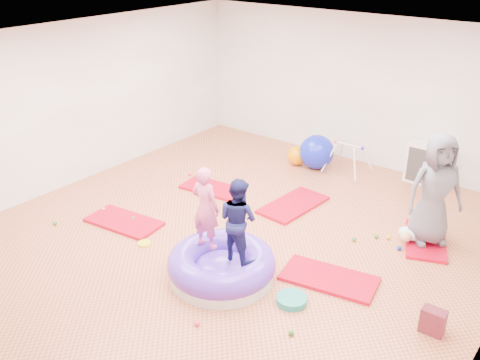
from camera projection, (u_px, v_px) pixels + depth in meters
The scene contains 19 objects.
room at pixel (226, 153), 7.13m from camera, with size 7.01×8.01×2.81m.
gym_mat_front_left at pixel (124, 222), 8.25m from camera, with size 1.17×0.59×0.05m, color #C10333.
gym_mat_mid_left at pixel (212, 188), 9.34m from camera, with size 1.08×0.54×0.04m, color #C10333.
gym_mat_center_back at pixel (293, 205), 8.76m from camera, with size 1.22×0.61×0.05m, color #C10333.
gym_mat_right at pixel (329, 279), 6.88m from camera, with size 1.21×0.60×0.05m, color #C10333.
gym_mat_rear_right at pixel (426, 240), 7.75m from camera, with size 1.10×0.55×0.05m, color #C10333.
inflatable_cushion at pixel (222, 266), 6.89m from camera, with size 1.40×1.40×0.44m.
child_pink at pixel (205, 204), 6.73m from camera, with size 0.41×0.27×1.12m, color #DE5482.
child_navy at pixel (238, 216), 6.48m from camera, with size 0.53×0.41×1.09m, color #151545.
adult_caregiver at pixel (435, 190), 7.37m from camera, with size 0.79×0.51×1.62m, color #5A5A61.
infant at pixel (409, 234), 7.66m from camera, with size 0.33×0.34×0.20m.
ball_pit_balls at pixel (244, 238), 7.79m from camera, with size 4.53×3.20×0.07m.
exercise_ball_blue at pixel (317, 152), 10.08m from camera, with size 0.65×0.65×0.65m, color #131FC1.
exercise_ball_orange at pixel (297, 156), 10.28m from camera, with size 0.37×0.37×0.37m, color orange.
infant_play_gym at pixel (348, 153), 9.88m from camera, with size 0.73×0.69×0.56m.
cube_shelf at pixel (428, 164), 9.44m from camera, with size 0.73×0.36×0.73m.
balance_disc at pixel (292, 300), 6.46m from camera, with size 0.38×0.38×0.08m, color teal.
backpack at pixel (433, 321), 5.93m from camera, with size 0.26×0.16×0.30m, color #AA2038.
yellow_toy at pixel (144, 243), 7.69m from camera, with size 0.20×0.20×0.03m, color yellow.
Camera 1 is at (4.21, -5.12, 4.06)m, focal length 40.00 mm.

